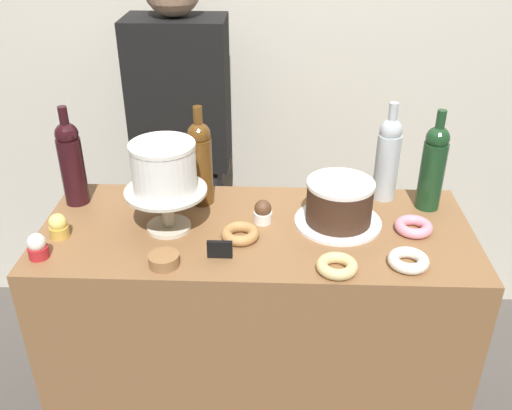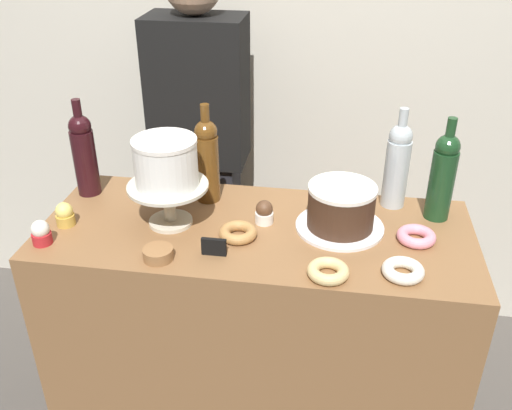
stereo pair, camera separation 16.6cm
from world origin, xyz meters
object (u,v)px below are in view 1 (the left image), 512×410
Objects in this scene: cookie_stack at (164,260)px; price_sign_chalkboard at (220,249)px; cupcake_lemon at (59,226)px; cupcake_chocolate at (263,212)px; cake_stand_pedestal at (167,202)px; chocolate_round_cake at (339,201)px; wine_bottle_green at (433,166)px; wine_bottle_amber at (200,162)px; donut_sugar at (408,260)px; white_layer_cake at (164,167)px; barista_figure at (184,164)px; donut_glazed at (337,266)px; wine_bottle_dark_red at (71,162)px; cupcake_vanilla at (37,247)px; donut_pink at (414,227)px; wine_bottle_clear at (388,157)px; donut_maple at (240,234)px.

price_sign_chalkboard is at bearing 16.08° from cookie_stack.
cupcake_chocolate is (0.59, 0.11, 0.00)m from cupcake_lemon.
chocolate_round_cake is at bearing 5.44° from cake_stand_pedestal.
wine_bottle_green is 4.38× the size of cupcake_lemon.
wine_bottle_amber is 3.87× the size of cookie_stack.
donut_sugar is at bearing 2.03° from cookie_stack.
cupcake_chocolate reaches higher than cookie_stack.
white_layer_cake is at bearing -170.44° from cupcake_chocolate.
wine_bottle_amber is 0.38m from cookie_stack.
donut_sugar is 1.04m from barista_figure.
cupcake_chocolate is at bearing -167.59° from wine_bottle_green.
wine_bottle_green is 2.91× the size of donut_glazed.
wine_bottle_dark_red is 1.00× the size of wine_bottle_green.
cookie_stack is at bearing -3.95° from cupcake_vanilla.
white_layer_cake is 0.93× the size of chocolate_round_cake.
wine_bottle_amber is 0.35m from price_sign_chalkboard.
wine_bottle_amber is at bearing 137.91° from donut_glazed.
donut_glazed and donut_pink have the same top height.
barista_figure reaches higher than wine_bottle_clear.
cake_stand_pedestal is at bearing -115.62° from wine_bottle_amber.
cupcake_vanilla is at bearing 176.05° from cookie_stack.
wine_bottle_clear is (0.16, 0.17, 0.07)m from chocolate_round_cake.
price_sign_chalkboard is (-0.64, -0.31, -0.12)m from wine_bottle_green.
white_layer_cake is 0.20m from wine_bottle_amber.
donut_pink is at bearing 74.01° from donut_sugar.
donut_maple is (-0.29, -0.10, -0.06)m from chocolate_round_cake.
donut_pink is at bearing -10.52° from chocolate_round_cake.
chocolate_round_cake is at bearing 7.37° from cupcake_lemon.
chocolate_round_cake is at bearing 5.44° from white_layer_cake.
wine_bottle_amber is at bearing 149.20° from cupcake_chocolate.
white_layer_cake reaches higher than chocolate_round_cake.
white_layer_cake is 0.56m from donut_glazed.
wine_bottle_amber is 4.38× the size of cupcake_vanilla.
cupcake_vanilla is at bearing -168.05° from donut_maple.
donut_maple is (-0.46, 0.12, 0.00)m from donut_sugar.
cupcake_lemon is (-0.82, -0.11, -0.04)m from chocolate_round_cake.
donut_sugar is 0.51m from price_sign_chalkboard.
price_sign_chalkboard is at bearing -120.31° from cupcake_chocolate.
cupcake_lemon is 1.00× the size of cupcake_chocolate.
barista_figure reaches higher than wine_bottle_amber.
cookie_stack is (-0.26, -0.24, -0.02)m from cupcake_chocolate.
wine_bottle_amber is 0.20× the size of barista_figure.
cupcake_vanilla is 0.56m from donut_maple.
donut_sugar and donut_maple have the same top height.
white_layer_cake reaches higher than cupcake_lemon.
wine_bottle_green is 0.20× the size of barista_figure.
cupcake_vanilla is at bearing -91.60° from wine_bottle_dark_red.
donut_pink is at bearing 3.59° from cupcake_lemon.
wine_bottle_clear is 0.41m from donut_sugar.
white_layer_cake reaches higher than cookie_stack.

